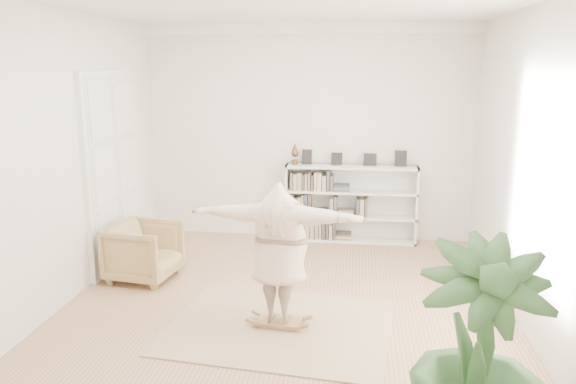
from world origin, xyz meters
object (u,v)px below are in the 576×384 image
object	(u,v)px
bookshelf	(350,204)
person	(279,249)
rocker_board	(279,321)
armchair	(144,251)
houseplant	(478,357)

from	to	relation	value
bookshelf	person	bearing A→B (deg)	-102.53
bookshelf	rocker_board	distance (m)	3.48
rocker_board	person	xyz separation A→B (m)	(0.00, 0.00, 0.87)
bookshelf	person	xyz separation A→B (m)	(-0.74, -3.35, 0.30)
armchair	person	bearing A→B (deg)	-112.82
bookshelf	rocker_board	bearing A→B (deg)	-102.53
rocker_board	bookshelf	bearing A→B (deg)	83.72
rocker_board	houseplant	bearing A→B (deg)	-42.88
armchair	person	world-z (taller)	person
bookshelf	person	size ratio (longest dim) A/B	1.11
armchair	rocker_board	distance (m)	2.44
person	bookshelf	bearing A→B (deg)	-96.28
armchair	bookshelf	bearing A→B (deg)	-45.21
rocker_board	houseplant	distance (m)	2.79
rocker_board	armchair	bearing A→B (deg)	155.36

